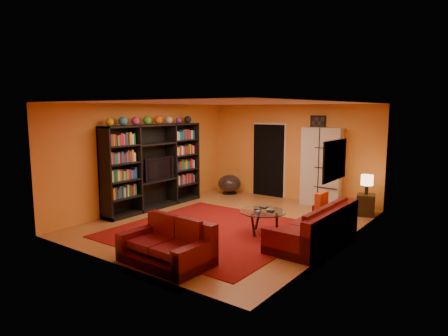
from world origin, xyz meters
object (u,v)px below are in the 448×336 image
Objects in this scene: storage_cabinet at (322,167)px; bowl_chair at (229,184)px; table_lamp at (367,181)px; side_table at (366,205)px; entertainment_unit at (154,167)px; loveseat at (170,245)px; tv at (157,168)px; coffee_table at (263,214)px; sofa at (317,228)px.

storage_cabinet reaches higher than bowl_chair.
table_lamp is at bearing -22.02° from storage_cabinet.
table_lamp is at bearing 0.00° from side_table.
entertainment_unit is at bearing -101.97° from bowl_chair.
side_table is at bearing -16.85° from loveseat.
table_lamp is at bearing 27.97° from entertainment_unit.
table_lamp reaches higher than loveseat.
tv is 3.80m from loveseat.
loveseat is at bearing -40.31° from entertainment_unit.
tv reaches higher than side_table.
table_lamp is at bearing -16.85° from loveseat.
bowl_chair is 4.03m from table_lamp.
coffee_table is 2.94m from table_lamp.
coffee_table is 1.83× the size of side_table.
coffee_table is at bearing -93.73° from storage_cabinet.
coffee_table is (0.45, 2.17, 0.13)m from loveseat.
bowl_chair reaches higher than side_table.
coffee_table is (-1.11, -0.11, 0.13)m from sofa.
tv reaches higher than table_lamp.
sofa is (4.36, -0.17, -0.72)m from tv.
loveseat is at bearing -131.30° from tv.
storage_cabinet reaches higher than loveseat.
coffee_table is 1.35× the size of bowl_chair.
storage_cabinet is at bearing 90.99° from coffee_table.
table_lamp is at bearing -1.39° from bowl_chair.
storage_cabinet reaches higher than sofa.
entertainment_unit is 5.13m from table_lamp.
sofa is 1.11× the size of storage_cabinet.
bowl_chair is at bearing 178.61° from side_table.
entertainment_unit is at bearing 175.77° from coffee_table.
sofa is at bearing -92.53° from side_table.
side_table is at bearing -1.39° from bowl_chair.
tv is 4.22m from storage_cabinet.
table_lamp is (1.27, -0.40, -0.18)m from storage_cabinet.
sofa is at bearing -32.04° from loveseat.
sofa is at bearing -73.08° from storage_cabinet.
storage_cabinet is (3.20, 2.76, -0.00)m from tv.
coffee_table is at bearing -9.45° from loveseat.
sofa and loveseat have the same top height.
bowl_chair is (0.53, 2.50, -0.75)m from entertainment_unit.
sofa is 1.48× the size of loveseat.
loveseat is 2.22m from coffee_table.
entertainment_unit is 3.02× the size of tv.
table_lamp reaches higher than side_table.
entertainment_unit is at bearing 52.00° from loveseat.
bowl_chair is at bearing -178.42° from storage_cabinet.
tv is 4.43m from sofa.
coffee_table is at bearing -114.79° from side_table.
tv is 5.12m from side_table.
storage_cabinet is (-1.16, 2.93, 0.72)m from sofa.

